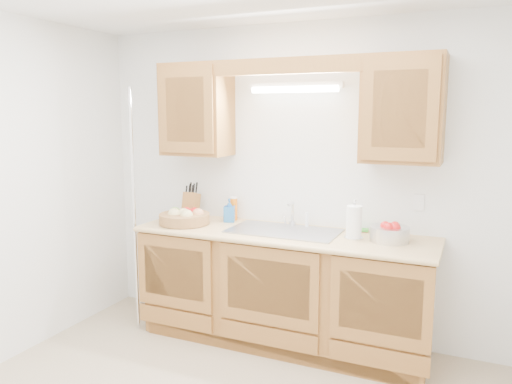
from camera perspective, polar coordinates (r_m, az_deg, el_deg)
The scene contains 17 objects.
room at distance 2.71m, azimuth -5.86°, elevation -2.76°, with size 3.52×3.50×2.50m.
base_cabinets at distance 3.98m, azimuth 3.11°, elevation -10.99°, with size 2.20×0.60×0.86m, color #92602A.
countertop at distance 3.84m, azimuth 3.09°, elevation -4.87°, with size 2.30×0.63×0.04m, color #D8B271.
upper_cabinet_left at distance 4.22m, azimuth -6.77°, elevation 9.30°, with size 0.55×0.33×0.75m, color #92602A.
upper_cabinet_right at distance 3.66m, azimuth 16.46°, elevation 9.04°, with size 0.55×0.33×0.75m, color #92602A.
valance at distance 3.74m, azimuth 3.29°, elevation 14.21°, with size 2.20×0.05×0.12m, color #92602A.
fluorescent_fixture at distance 3.95m, azimuth 4.46°, elevation 11.85°, with size 0.76×0.08×0.08m.
sink at distance 3.87m, azimuth 3.20°, elevation -5.55°, with size 0.84×0.46×0.36m.
wire_shelf_pole at distance 4.18m, azimuth -13.74°, elevation -2.28°, with size 0.03×0.03×2.00m, color silver.
outlet_plate at distance 3.86m, azimuth 18.09°, elevation -1.12°, with size 0.08×0.01×0.12m, color white.
fruit_basket at distance 4.13m, azimuth -8.15°, elevation -2.84°, with size 0.49×0.49×0.13m.
knife_block at distance 4.34m, azimuth -7.45°, elevation -1.48°, with size 0.12×0.19×0.32m.
orange_canister at distance 4.23m, azimuth -2.59°, elevation -1.88°, with size 0.08×0.08×0.20m.
soap_bottle at distance 4.17m, azimuth -3.07°, elevation -2.10°, with size 0.09×0.09×0.19m, color #2163A8.
sponge at distance 3.92m, azimuth 11.86°, elevation -4.31°, with size 0.13×0.09×0.02m.
paper_towel at distance 3.67m, azimuth 11.14°, elevation -3.44°, with size 0.14×0.14×0.29m.
apple_bowl at distance 3.66m, azimuth 15.04°, elevation -4.53°, with size 0.36×0.36×0.14m.
Camera 1 is at (1.33, -2.30, 1.80)m, focal length 35.00 mm.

